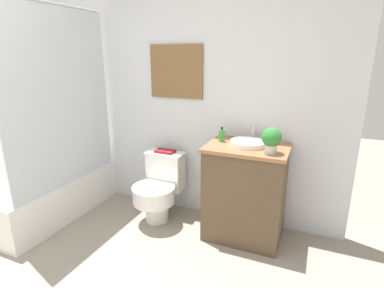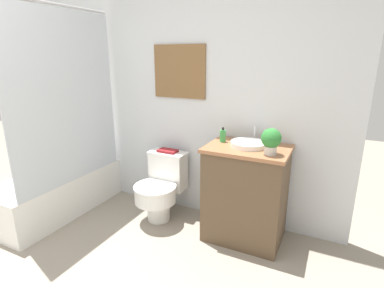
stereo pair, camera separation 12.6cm
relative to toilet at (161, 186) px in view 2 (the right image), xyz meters
name	(u,v)px [view 2 (the right image)]	position (x,y,z in m)	size (l,w,h in m)	color
wall_back	(168,88)	(-0.08, 0.30, 0.92)	(3.52, 0.07, 2.50)	silver
shower_area	(58,187)	(-1.02, -0.37, -0.06)	(0.60, 1.30, 1.98)	white
toilet	(161,186)	(0.00, 0.00, 0.00)	(0.41, 0.55, 0.64)	white
vanity	(245,193)	(0.84, 0.02, 0.09)	(0.68, 0.49, 0.84)	brown
sink	(249,144)	(0.84, 0.04, 0.53)	(0.30, 0.34, 0.13)	white
soap_bottle	(223,136)	(0.60, 0.07, 0.57)	(0.05, 0.05, 0.13)	green
potted_plant	(271,140)	(1.04, -0.10, 0.62)	(0.15, 0.15, 0.20)	beige
book_on_tank	(168,151)	(0.00, 0.14, 0.33)	(0.19, 0.12, 0.02)	maroon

